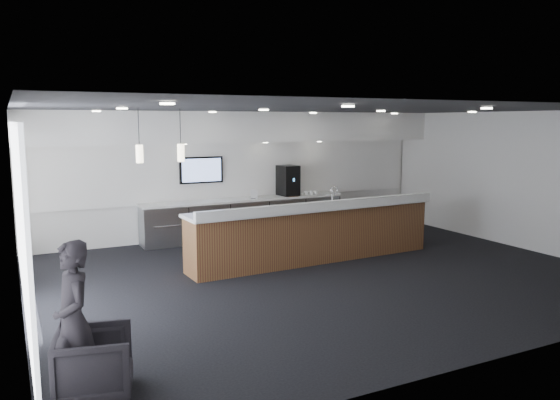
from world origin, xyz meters
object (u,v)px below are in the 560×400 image
coffee_machine (288,181)px  armchair (95,363)px  service_counter (314,232)px  lounge_guest (73,321)px

coffee_machine → armchair: (-5.56, -6.40, -0.98)m
coffee_machine → service_counter: bearing=-112.2°
coffee_machine → lounge_guest: (-5.74, -6.39, -0.51)m
coffee_machine → armchair: coffee_machine is taller
lounge_guest → service_counter: bearing=118.5°
service_counter → armchair: bearing=-144.3°
armchair → lounge_guest: lounge_guest is taller
lounge_guest → coffee_machine: bearing=129.7°
service_counter → coffee_machine: coffee_machine is taller
lounge_guest → armchair: bearing=75.5°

